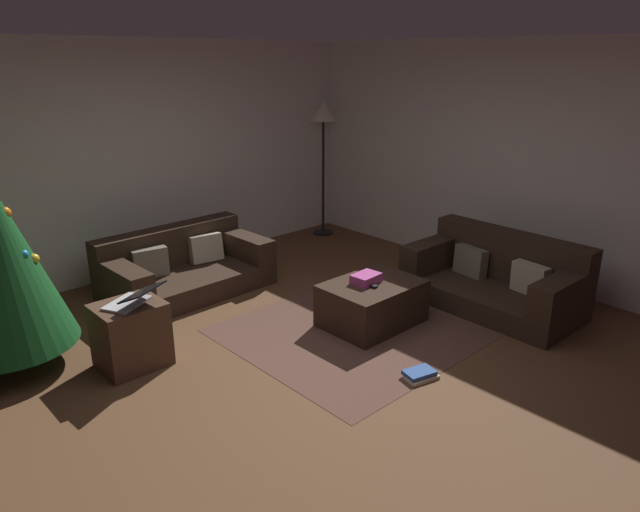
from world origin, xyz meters
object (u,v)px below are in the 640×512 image
at_px(couch_left, 183,268).
at_px(gift_box, 366,279).
at_px(tv_remote, 369,285).
at_px(ottoman, 372,303).
at_px(corner_lamp, 323,122).
at_px(side_table, 131,335).
at_px(couch_right, 497,279).
at_px(book_stack, 420,375).
at_px(laptop, 133,299).

height_order(couch_left, gift_box, couch_left).
relative_size(gift_box, tv_remote, 1.62).
distance_m(ottoman, tv_remote, 0.24).
bearing_deg(couch_left, tv_remote, 110.33).
xyz_separation_m(ottoman, corner_lamp, (1.67, 2.44, 1.35)).
xyz_separation_m(gift_box, corner_lamp, (1.71, 2.40, 1.10)).
bearing_deg(side_table, tv_remote, -23.66).
relative_size(ottoman, corner_lamp, 0.49).
height_order(tv_remote, side_table, side_table).
height_order(couch_right, corner_lamp, corner_lamp).
xyz_separation_m(couch_left, couch_right, (2.13, -2.51, 0.03)).
bearing_deg(corner_lamp, couch_right, -97.84).
distance_m(couch_right, book_stack, 1.77).
bearing_deg(ottoman, laptop, 159.15).
height_order(ottoman, gift_box, gift_box).
bearing_deg(side_table, book_stack, -48.29).
xyz_separation_m(couch_right, book_stack, (-1.71, -0.37, -0.25)).
bearing_deg(ottoman, side_table, 158.08).
xyz_separation_m(tv_remote, side_table, (-1.93, 0.84, -0.15)).
bearing_deg(corner_lamp, laptop, -155.18).
height_order(couch_left, corner_lamp, corner_lamp).
relative_size(side_table, corner_lamp, 0.30).
bearing_deg(gift_box, book_stack, -112.87).
xyz_separation_m(gift_box, book_stack, (-0.41, -0.98, -0.42)).
bearing_deg(ottoman, tv_remote, -158.04).
bearing_deg(gift_box, corner_lamp, 54.52).
relative_size(couch_right, gift_box, 6.59).
distance_m(couch_left, side_table, 1.61).
relative_size(ottoman, book_stack, 3.11).
bearing_deg(laptop, couch_right, -22.17).
bearing_deg(laptop, side_table, 116.80).
bearing_deg(book_stack, gift_box, 67.13).
bearing_deg(gift_box, laptop, 159.85).
bearing_deg(tv_remote, book_stack, -124.69).
bearing_deg(book_stack, couch_left, 98.22).
xyz_separation_m(couch_left, corner_lamp, (2.54, 0.49, 1.31)).
distance_m(couch_left, laptop, 1.67).
height_order(gift_box, side_table, side_table).
xyz_separation_m(ottoman, gift_box, (-0.05, 0.04, 0.25)).
bearing_deg(side_table, laptop, -63.20).
bearing_deg(laptop, couch_left, 47.10).
height_order(couch_right, ottoman, couch_right).
bearing_deg(couch_left, gift_box, 112.17).
height_order(side_table, laptop, laptop).
height_order(couch_left, couch_right, couch_right).
height_order(tv_remote, corner_lamp, corner_lamp).
relative_size(couch_left, gift_box, 6.68).
distance_m(couch_left, tv_remote, 2.14).
bearing_deg(gift_box, side_table, 158.74).
xyz_separation_m(tv_remote, corner_lamp, (1.75, 2.48, 1.13)).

